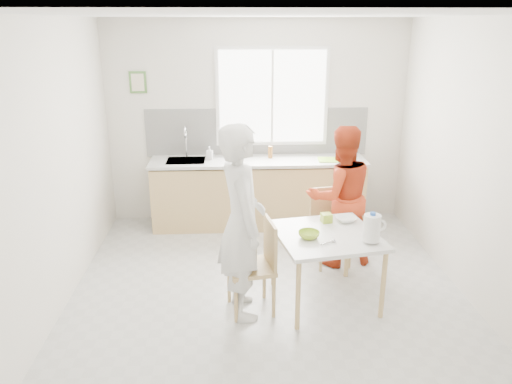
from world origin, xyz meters
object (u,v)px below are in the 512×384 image
dining_table (327,241)px  bowl_white (346,219)px  chair_far (329,223)px  wine_bottle_a (242,146)px  wine_bottle_b (247,145)px  milk_jug (372,228)px  bowl_green (309,235)px  person_white (242,223)px  person_red (340,196)px  chair_left (258,262)px

dining_table → bowl_white: bowl_white is taller
dining_table → chair_far: (0.19, 0.87, -0.17)m
chair_far → bowl_white: size_ratio=4.25×
chair_far → wine_bottle_a: size_ratio=2.71×
dining_table → bowl_white: 0.40m
chair_far → wine_bottle_b: wine_bottle_b is taller
bowl_white → wine_bottle_a: wine_bottle_a is taller
milk_jug → bowl_green: bearing=156.2°
wine_bottle_a → milk_jug: bearing=-64.4°
wine_bottle_b → person_white: bearing=-92.9°
dining_table → person_red: bearing=70.3°
chair_left → bowl_white: (0.92, 0.43, 0.25)m
chair_left → person_red: size_ratio=0.57×
milk_jug → wine_bottle_a: 2.62m
chair_left → milk_jug: size_ratio=3.30×
bowl_white → wine_bottle_b: size_ratio=0.68×
milk_jug → chair_left: bearing=164.4°
chair_far → bowl_green: bearing=-122.4°
chair_left → wine_bottle_b: wine_bottle_b is taller
chair_left → person_red: (0.97, 0.96, 0.30)m
chair_far → milk_jug: bearing=-91.4°
dining_table → person_red: 0.90m
chair_far → wine_bottle_b: bearing=113.0°
chair_far → bowl_white: (0.05, -0.57, 0.27)m
bowl_white → milk_jug: size_ratio=0.74×
person_white → person_red: person_white is taller
person_red → bowl_green: size_ratio=7.94×
dining_table → bowl_green: size_ratio=5.42×
wine_bottle_a → person_red: bearing=-51.0°
chair_left → bowl_green: bearing=84.1°
milk_jug → wine_bottle_a: bearing=105.0°
wine_bottle_a → wine_bottle_b: size_ratio=1.07×
chair_far → dining_table: bearing=-113.2°
dining_table → wine_bottle_a: wine_bottle_a is taller
chair_left → wine_bottle_b: (-0.03, 2.34, 0.57)m
chair_left → bowl_green: (0.48, 0.04, 0.25)m
chair_left → milk_jug: bearing=74.4°
chair_far → person_white: person_white is taller
chair_left → bowl_green: chair_left is taller
person_white → person_red: size_ratio=1.14×
person_white → milk_jug: (1.19, -0.06, -0.05)m
dining_table → milk_jug: 0.48m
chair_far → bowl_green: (-0.38, -0.95, 0.28)m
chair_far → chair_left: bearing=-141.7°
bowl_green → chair_left: bearing=-175.4°
dining_table → person_red: (0.30, 0.84, 0.15)m
chair_left → bowl_green: size_ratio=4.49×
milk_jug → wine_bottle_a: (-1.13, 2.36, 0.21)m
person_white → bowl_white: size_ratio=8.97×
dining_table → person_white: bearing=-169.4°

